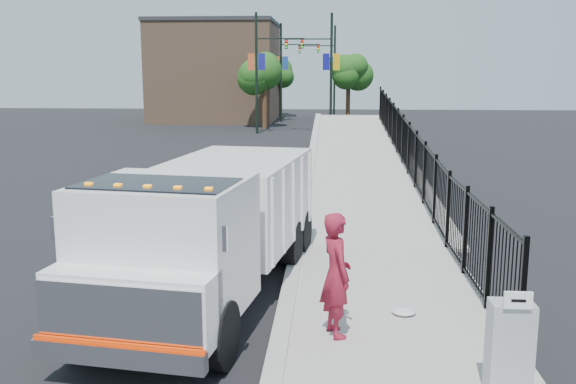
{
  "coord_description": "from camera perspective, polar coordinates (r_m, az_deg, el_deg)",
  "views": [
    {
      "loc": [
        0.76,
        -11.0,
        4.28
      ],
      "look_at": [
        -0.11,
        2.0,
        1.79
      ],
      "focal_mm": 40.0,
      "sensor_mm": 36.0,
      "label": 1
    }
  ],
  "objects": [
    {
      "name": "light_pole_0",
      "position": [
        43.63,
        -2.41,
        10.92
      ],
      "size": [
        3.77,
        0.22,
        8.0
      ],
      "color": "black",
      "rests_on": "ground"
    },
    {
      "name": "iron_fence",
      "position": [
        23.41,
        10.63,
        2.33
      ],
      "size": [
        0.1,
        28.0,
        1.8
      ],
      "primitive_type": "cube",
      "color": "black",
      "rests_on": "ground"
    },
    {
      "name": "truck",
      "position": [
        11.96,
        -7.06,
        -2.72
      ],
      "size": [
        3.58,
        8.05,
        2.66
      ],
      "rotation": [
        0.0,
        0.0,
        -0.15
      ],
      "color": "black",
      "rests_on": "ground"
    },
    {
      "name": "building",
      "position": [
        55.86,
        -6.35,
        10.47
      ],
      "size": [
        10.0,
        10.0,
        8.0
      ],
      "primitive_type": "cube",
      "color": "#8C664C",
      "rests_on": "ground"
    },
    {
      "name": "curb",
      "position": [
        9.96,
        -0.94,
        -14.13
      ],
      "size": [
        0.3,
        12.0,
        0.16
      ],
      "primitive_type": "cube",
      "color": "#ADAAA3",
      "rests_on": "ground"
    },
    {
      "name": "arrow_sign",
      "position": [
        8.52,
        19.78,
        -9.04
      ],
      "size": [
        0.35,
        0.04,
        0.22
      ],
      "primitive_type": "cube",
      "color": "white",
      "rests_on": "utility_cabinet"
    },
    {
      "name": "ramp",
      "position": [
        27.37,
        6.63,
        1.75
      ],
      "size": [
        3.95,
        24.06,
        3.19
      ],
      "primitive_type": "cube",
      "rotation": [
        0.06,
        0.0,
        0.0
      ],
      "color": "#9E998E",
      "rests_on": "ground"
    },
    {
      "name": "worker",
      "position": [
        10.18,
        4.3,
        -7.33
      ],
      "size": [
        0.7,
        0.85,
        2.0
      ],
      "primitive_type": "imported",
      "rotation": [
        0.0,
        0.0,
        1.92
      ],
      "color": "maroon",
      "rests_on": "sidewalk"
    },
    {
      "name": "light_pole_1",
      "position": [
        44.11,
        3.46,
        10.91
      ],
      "size": [
        3.78,
        0.22,
        8.0
      ],
      "color": "black",
      "rests_on": "ground"
    },
    {
      "name": "light_pole_2",
      "position": [
        53.69,
        -0.29,
        10.91
      ],
      "size": [
        3.78,
        0.22,
        8.0
      ],
      "color": "black",
      "rests_on": "ground"
    },
    {
      "name": "tree_1",
      "position": [
        52.21,
        5.4,
        10.38
      ],
      "size": [
        2.28,
        2.28,
        5.14
      ],
      "color": "#382314",
      "rests_on": "ground"
    },
    {
      "name": "tree_2",
      "position": [
        59.35,
        -0.78,
        10.48
      ],
      "size": [
        2.4,
        2.4,
        5.2
      ],
      "color": "#382314",
      "rests_on": "ground"
    },
    {
      "name": "ground",
      "position": [
        11.83,
        -0.12,
        -10.4
      ],
      "size": [
        120.0,
        120.0,
        0.0
      ],
      "primitive_type": "plane",
      "color": "black",
      "rests_on": "ground"
    },
    {
      "name": "sidewalk",
      "position": [
        10.01,
        10.47,
        -14.32
      ],
      "size": [
        3.55,
        12.0,
        0.12
      ],
      "primitive_type": "cube",
      "color": "#9E998E",
      "rests_on": "ground"
    },
    {
      "name": "tree_0",
      "position": [
        47.44,
        -2.11,
        10.42
      ],
      "size": [
        2.78,
        2.78,
        5.39
      ],
      "color": "#382314",
      "rests_on": "ground"
    },
    {
      "name": "debris",
      "position": [
        11.46,
        10.24,
        -10.38
      ],
      "size": [
        0.42,
        0.42,
        0.11
      ],
      "primitive_type": "ellipsoid",
      "color": "silver",
      "rests_on": "sidewalk"
    },
    {
      "name": "light_pole_3",
      "position": [
        56.6,
        3.85,
        10.88
      ],
      "size": [
        3.78,
        0.22,
        8.0
      ],
      "color": "black",
      "rests_on": "ground"
    },
    {
      "name": "utility_cabinet",
      "position": [
        8.99,
        19.09,
        -12.99
      ],
      "size": [
        0.55,
        0.4,
        1.25
      ],
      "primitive_type": "cube",
      "color": "gray",
      "rests_on": "sidewalk"
    }
  ]
}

